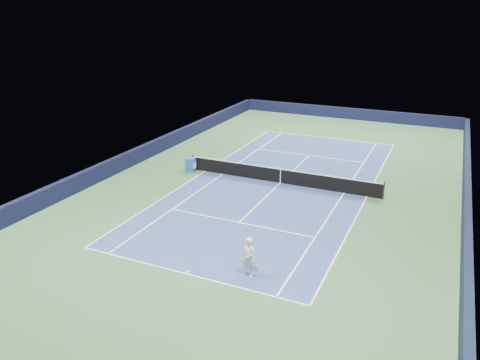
% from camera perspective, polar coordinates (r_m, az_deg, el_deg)
% --- Properties ---
extents(ground, '(40.00, 40.00, 0.00)m').
position_cam_1_polar(ground, '(30.14, 4.93, -0.36)').
color(ground, '#2E542D').
rests_on(ground, ground).
extents(wall_far, '(22.00, 0.35, 1.10)m').
position_cam_1_polar(wall_far, '(48.42, 13.01, 7.93)').
color(wall_far, black).
rests_on(wall_far, ground).
extents(wall_right, '(0.35, 40.00, 1.10)m').
position_cam_1_polar(wall_right, '(28.53, 25.89, -2.52)').
color(wall_right, black).
rests_on(wall_right, ground).
extents(wall_left, '(0.35, 40.00, 1.10)m').
position_cam_1_polar(wall_left, '(34.84, -12.05, 3.13)').
color(wall_left, black).
rests_on(wall_left, ground).
extents(court_surface, '(10.97, 23.77, 0.01)m').
position_cam_1_polar(court_surface, '(30.14, 4.93, -0.36)').
color(court_surface, navy).
rests_on(court_surface, ground).
extents(baseline_far, '(10.97, 0.08, 0.00)m').
position_cam_1_polar(baseline_far, '(41.01, 10.59, 5.07)').
color(baseline_far, white).
rests_on(baseline_far, ground).
extents(baseline_near, '(10.97, 0.08, 0.00)m').
position_cam_1_polar(baseline_near, '(20.43, -6.67, -11.27)').
color(baseline_near, white).
rests_on(baseline_near, ground).
extents(sideline_doubles_right, '(0.08, 23.77, 0.00)m').
position_cam_1_polar(sideline_doubles_right, '(28.93, 15.21, -1.94)').
color(sideline_doubles_right, white).
rests_on(sideline_doubles_right, ground).
extents(sideline_doubles_left, '(0.08, 23.77, 0.00)m').
position_cam_1_polar(sideline_doubles_left, '(32.24, -4.27, 1.10)').
color(sideline_doubles_left, white).
rests_on(sideline_doubles_left, ground).
extents(sideline_singles_right, '(0.08, 23.77, 0.00)m').
position_cam_1_polar(sideline_singles_right, '(29.14, 12.57, -1.54)').
color(sideline_singles_right, white).
rests_on(sideline_singles_right, ground).
extents(sideline_singles_left, '(0.08, 23.77, 0.00)m').
position_cam_1_polar(sideline_singles_left, '(31.64, -2.09, 0.76)').
color(sideline_singles_left, white).
rests_on(sideline_singles_left, ground).
extents(service_line_far, '(8.23, 0.08, 0.00)m').
position_cam_1_polar(service_line_far, '(35.91, 8.40, 2.98)').
color(service_line_far, white).
rests_on(service_line_far, ground).
extents(service_line_near, '(8.23, 0.08, 0.00)m').
position_cam_1_polar(service_line_near, '(24.67, -0.13, -5.19)').
color(service_line_near, white).
rests_on(service_line_near, ground).
extents(center_service_line, '(0.08, 12.80, 0.00)m').
position_cam_1_polar(center_service_line, '(30.14, 4.93, -0.35)').
color(center_service_line, white).
rests_on(center_service_line, ground).
extents(center_mark_far, '(0.08, 0.30, 0.00)m').
position_cam_1_polar(center_mark_far, '(40.87, 10.54, 5.02)').
color(center_mark_far, white).
rests_on(center_mark_far, ground).
extents(center_mark_near, '(0.08, 0.30, 0.00)m').
position_cam_1_polar(center_mark_near, '(20.53, -6.45, -11.07)').
color(center_mark_near, white).
rests_on(center_mark_near, ground).
extents(tennis_net, '(12.90, 0.10, 1.07)m').
position_cam_1_polar(tennis_net, '(29.96, 4.96, 0.54)').
color(tennis_net, black).
rests_on(tennis_net, ground).
extents(sponsor_cube, '(0.60, 0.52, 0.93)m').
position_cam_1_polar(sponsor_cube, '(32.23, -6.01, 1.89)').
color(sponsor_cube, '#1E4FB5').
rests_on(sponsor_cube, ground).
extents(tennis_player, '(0.83, 1.30, 1.84)m').
position_cam_1_polar(tennis_player, '(19.75, 1.08, -9.40)').
color(tennis_player, silver).
rests_on(tennis_player, ground).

